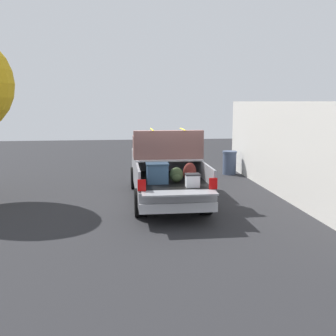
# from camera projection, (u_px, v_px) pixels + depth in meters

# --- Properties ---
(ground_plane) EXTENTS (40.00, 40.00, 0.00)m
(ground_plane) POSITION_uv_depth(u_px,v_px,m) (166.00, 200.00, 12.45)
(ground_plane) COLOR #262628
(pickup_truck) EXTENTS (6.05, 2.06, 2.23)m
(pickup_truck) POSITION_uv_depth(u_px,v_px,m) (164.00, 167.00, 12.64)
(pickup_truck) COLOR gray
(pickup_truck) RESTS_ON ground_plane
(building_facade) EXTENTS (10.95, 0.36, 3.03)m
(building_facade) POSITION_uv_depth(u_px,v_px,m) (285.00, 150.00, 12.68)
(building_facade) COLOR silver
(building_facade) RESTS_ON ground_plane
(trash_can) EXTENTS (0.60, 0.60, 0.98)m
(trash_can) POSITION_uv_depth(u_px,v_px,m) (229.00, 163.00, 16.71)
(trash_can) COLOR #3F4C66
(trash_can) RESTS_ON ground_plane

